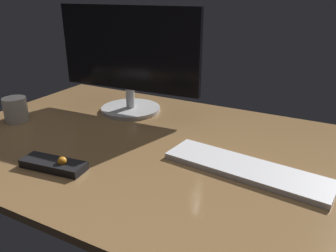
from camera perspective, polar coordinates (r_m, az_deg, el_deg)
name	(u,v)px	position (r cm, az deg, el deg)	size (l,w,h in cm)	color
desk	(170,151)	(98.74, 0.26, -4.14)	(140.00, 84.00, 2.00)	olive
monitor	(129,60)	(123.49, -6.59, 10.92)	(53.94, 21.84, 37.45)	silver
keyboard	(246,169)	(87.97, 12.89, -6.97)	(41.59, 11.37, 1.46)	white
media_remote	(54,164)	(91.58, -18.50, -6.10)	(17.75, 7.84, 3.71)	black
coffee_mug	(16,109)	(127.52, -24.11, 2.53)	(7.83, 7.83, 8.31)	silver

